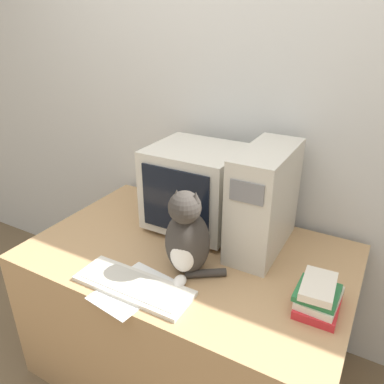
% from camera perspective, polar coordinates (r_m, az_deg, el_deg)
% --- Properties ---
extents(wall_back, '(7.00, 0.05, 2.50)m').
position_cam_1_polar(wall_back, '(1.98, 7.16, 11.41)').
color(wall_back, silver).
rests_on(wall_back, ground_plane).
extents(desk, '(1.46, 0.92, 0.73)m').
position_cam_1_polar(desk, '(1.98, -0.46, -17.76)').
color(desk, tan).
rests_on(desk, ground_plane).
extents(crt_monitor, '(0.43, 0.39, 0.42)m').
position_cam_1_polar(crt_monitor, '(1.85, 0.52, 0.72)').
color(crt_monitor, beige).
rests_on(crt_monitor, desk).
extents(computer_tower, '(0.20, 0.47, 0.48)m').
position_cam_1_polar(computer_tower, '(1.70, 10.94, -1.19)').
color(computer_tower, beige).
rests_on(computer_tower, desk).
extents(keyboard, '(0.49, 0.18, 0.02)m').
position_cam_1_polar(keyboard, '(1.56, -8.92, -13.88)').
color(keyboard, silver).
rests_on(keyboard, desk).
extents(cat, '(0.28, 0.25, 0.39)m').
position_cam_1_polar(cat, '(1.53, -0.78, -6.99)').
color(cat, '#38332D').
rests_on(cat, desk).
extents(book_stack, '(0.16, 0.20, 0.11)m').
position_cam_1_polar(book_stack, '(1.49, 18.68, -14.88)').
color(book_stack, red).
rests_on(book_stack, desk).
extents(pen, '(0.13, 0.08, 0.01)m').
position_cam_1_polar(pen, '(1.64, -10.18, -11.83)').
color(pen, maroon).
rests_on(pen, desk).
extents(paper_sheet, '(0.25, 0.32, 0.00)m').
position_cam_1_polar(paper_sheet, '(1.55, -9.20, -14.37)').
color(paper_sheet, white).
rests_on(paper_sheet, desk).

